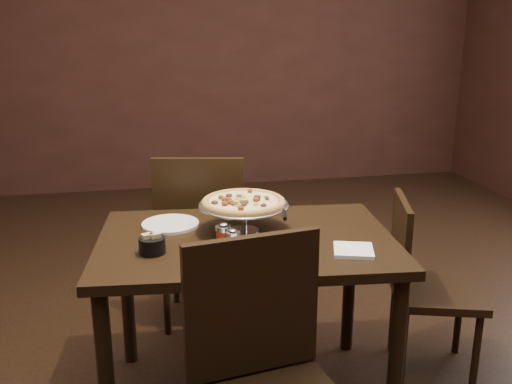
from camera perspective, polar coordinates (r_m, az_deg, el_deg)
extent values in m
cube|color=black|center=(5.55, -8.43, 14.62)|extent=(6.00, 0.02, 2.80)
cube|color=black|center=(2.29, -0.98, -5.02)|extent=(1.25, 0.89, 0.04)
cylinder|color=black|center=(2.18, -14.75, -17.63)|extent=(0.06, 0.06, 0.70)
cylinder|color=black|center=(2.27, 13.84, -16.10)|extent=(0.06, 0.06, 0.70)
cylinder|color=black|center=(2.76, -12.76, -9.93)|extent=(0.06, 0.06, 0.70)
cylinder|color=black|center=(2.83, 9.32, -9.04)|extent=(0.06, 0.06, 0.70)
cylinder|color=silver|center=(2.35, -1.24, -3.87)|extent=(0.13, 0.13, 0.01)
cylinder|color=silver|center=(2.33, -1.24, -2.65)|extent=(0.03, 0.03, 0.10)
cylinder|color=silver|center=(2.31, -1.25, -1.43)|extent=(0.09, 0.09, 0.01)
cylinder|color=#ACACB1|center=(2.31, -1.25, -1.30)|extent=(0.36, 0.36, 0.01)
torus|color=#ACACB1|center=(2.31, -1.25, -1.28)|extent=(0.37, 0.37, 0.01)
cylinder|color=#A87432|center=(2.31, -1.25, -1.11)|extent=(0.33, 0.33, 0.01)
torus|color=#A87432|center=(2.31, -1.25, -1.02)|extent=(0.34, 0.34, 0.03)
cylinder|color=#E9C480|center=(2.31, -1.26, -0.92)|extent=(0.28, 0.28, 0.01)
cylinder|color=beige|center=(2.12, -2.34, -5.27)|extent=(0.05, 0.05, 0.07)
cylinder|color=silver|center=(2.11, -2.36, -4.20)|extent=(0.05, 0.05, 0.02)
ellipsoid|color=silver|center=(2.10, -2.36, -3.85)|extent=(0.03, 0.03, 0.01)
cylinder|color=maroon|center=(2.16, -3.24, -4.79)|extent=(0.06, 0.06, 0.07)
cylinder|color=silver|center=(2.14, -3.26, -3.63)|extent=(0.06, 0.06, 0.02)
ellipsoid|color=silver|center=(2.14, -3.27, -3.25)|extent=(0.03, 0.03, 0.01)
cylinder|color=black|center=(2.15, -10.34, -5.27)|extent=(0.10, 0.10, 0.06)
cube|color=tan|center=(2.15, -10.80, -4.96)|extent=(0.05, 0.04, 0.07)
cube|color=tan|center=(2.15, -10.01, -4.91)|extent=(0.05, 0.04, 0.07)
cube|color=white|center=(2.17, 9.72, -5.78)|extent=(0.18, 0.18, 0.02)
cylinder|color=white|center=(2.44, -8.56, -3.19)|extent=(0.24, 0.24, 0.01)
cylinder|color=white|center=(1.99, -0.84, -7.59)|extent=(0.27, 0.27, 0.01)
cone|color=silver|center=(2.17, 2.86, -2.38)|extent=(0.11, 0.11, 0.00)
cylinder|color=black|center=(2.17, 2.86, -2.31)|extent=(0.04, 0.11, 0.02)
cube|color=black|center=(3.05, -5.30, -4.83)|extent=(0.52, 0.52, 0.04)
cube|color=black|center=(2.78, -5.78, -1.25)|extent=(0.44, 0.12, 0.46)
cylinder|color=black|center=(3.29, -1.81, -7.55)|extent=(0.04, 0.04, 0.43)
cylinder|color=black|center=(3.32, -8.03, -7.49)|extent=(0.04, 0.04, 0.43)
cylinder|color=black|center=(2.97, -1.99, -10.34)|extent=(0.04, 0.04, 0.43)
cylinder|color=black|center=(3.00, -8.92, -10.23)|extent=(0.04, 0.04, 0.43)
cube|color=black|center=(1.81, -0.38, -11.27)|extent=(0.44, 0.10, 0.46)
cube|color=black|center=(2.73, 17.57, -9.52)|extent=(0.48, 0.48, 0.04)
cube|color=black|center=(2.61, 14.25, -5.00)|extent=(0.14, 0.38, 0.40)
cylinder|color=black|center=(2.73, 21.15, -14.78)|extent=(0.03, 0.03, 0.38)
cylinder|color=black|center=(2.99, 19.59, -11.75)|extent=(0.03, 0.03, 0.38)
cylinder|color=black|center=(2.66, 14.48, -14.98)|extent=(0.03, 0.03, 0.38)
cylinder|color=black|center=(2.93, 13.56, -11.84)|extent=(0.03, 0.03, 0.38)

